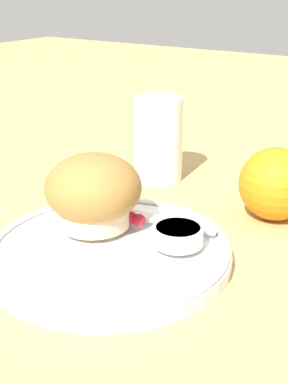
{
  "coord_description": "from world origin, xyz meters",
  "views": [
    {
      "loc": [
        0.3,
        -0.37,
        0.26
      ],
      "look_at": [
        0.01,
        0.06,
        0.06
      ],
      "focal_mm": 50.0,
      "sensor_mm": 36.0,
      "label": 1
    }
  ],
  "objects": [
    {
      "name": "butter_knife",
      "position": [
        0.01,
        0.07,
        0.02
      ],
      "size": [
        0.16,
        0.04,
        0.0
      ],
      "rotation": [
        0.0,
        0.0,
        0.13
      ],
      "color": "silver",
      "rests_on": "plate"
    },
    {
      "name": "juice_glass",
      "position": [
        -0.08,
        0.22,
        0.06
      ],
      "size": [
        0.07,
        0.07,
        0.11
      ],
      "color": "silver",
      "rests_on": "ground_plane"
    },
    {
      "name": "plate",
      "position": [
        0.01,
        0.0,
        0.01
      ],
      "size": [
        0.24,
        0.24,
        0.02
      ],
      "color": "white",
      "rests_on": "ground_plane"
    },
    {
      "name": "muffin",
      "position": [
        -0.03,
        0.02,
        0.06
      ],
      "size": [
        0.1,
        0.1,
        0.08
      ],
      "color": "beige",
      "rests_on": "plate"
    },
    {
      "name": "berry_pair",
      "position": [
        0.0,
        0.05,
        0.03
      ],
      "size": [
        0.03,
        0.01,
        0.01
      ],
      "color": "#B7192D",
      "rests_on": "plate"
    },
    {
      "name": "cream_ramekin",
      "position": [
        0.06,
        0.04,
        0.03
      ],
      "size": [
        0.05,
        0.05,
        0.02
      ],
      "color": "silver",
      "rests_on": "plate"
    },
    {
      "name": "orange_fruit",
      "position": [
        0.1,
        0.19,
        0.04
      ],
      "size": [
        0.08,
        0.08,
        0.08
      ],
      "color": "orange",
      "rests_on": "ground_plane"
    },
    {
      "name": "ground_plane",
      "position": [
        0.0,
        0.0,
        0.0
      ],
      "size": [
        3.0,
        3.0,
        0.0
      ],
      "primitive_type": "plane",
      "color": "tan"
    }
  ]
}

